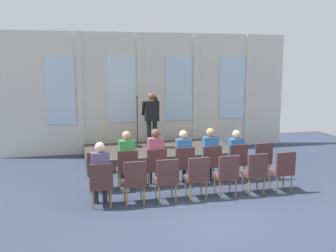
% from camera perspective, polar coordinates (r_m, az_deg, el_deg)
% --- Properties ---
extents(ground_plane, '(15.37, 15.37, 0.00)m').
position_cam_1_polar(ground_plane, '(7.72, 6.60, -12.94)').
color(ground_plane, '#2D384C').
extents(rear_partition, '(9.53, 0.14, 3.86)m').
position_cam_1_polar(rear_partition, '(12.88, -2.43, 4.94)').
color(rear_partition, beige).
rests_on(rear_partition, ground).
extents(stage_platform, '(4.44, 2.22, 0.36)m').
position_cam_1_polar(stage_platform, '(11.79, -1.14, -4.12)').
color(stage_platform, '#3F3833').
rests_on(stage_platform, ground).
extents(speaker, '(0.52, 0.69, 1.65)m').
position_cam_1_polar(speaker, '(11.73, -2.40, 1.48)').
color(speaker, black).
rests_on(speaker, stage_platform).
extents(mic_stand, '(0.28, 0.28, 1.55)m').
position_cam_1_polar(mic_stand, '(11.92, -4.45, -1.46)').
color(mic_stand, black).
rests_on(mic_stand, stage_platform).
extents(chair_r0_c0, '(0.46, 0.44, 0.94)m').
position_cam_1_polar(chair_r0_c0, '(9.01, -10.27, -6.17)').
color(chair_r0_c0, olive).
rests_on(chair_r0_c0, ground).
extents(chair_r0_c1, '(0.46, 0.44, 0.94)m').
position_cam_1_polar(chair_r0_c1, '(9.07, -5.97, -5.95)').
color(chair_r0_c1, olive).
rests_on(chair_r0_c1, ground).
extents(audience_r0_c1, '(0.36, 0.39, 1.36)m').
position_cam_1_polar(audience_r0_c1, '(9.10, -6.06, -4.48)').
color(audience_r0_c1, '#2D2D33').
rests_on(audience_r0_c1, ground).
extents(chair_r0_c2, '(0.46, 0.44, 0.94)m').
position_cam_1_polar(chair_r0_c2, '(9.19, -1.76, -5.71)').
color(chair_r0_c2, olive).
rests_on(chair_r0_c2, ground).
extents(audience_r0_c2, '(0.36, 0.39, 1.39)m').
position_cam_1_polar(audience_r0_c2, '(9.21, -1.87, -4.19)').
color(audience_r0_c2, '#2D2D33').
rests_on(audience_r0_c2, ground).
extents(chair_r0_c3, '(0.46, 0.44, 0.94)m').
position_cam_1_polar(chair_r0_c3, '(9.35, 2.32, -5.44)').
color(chair_r0_c3, olive).
rests_on(chair_r0_c3, ground).
extents(audience_r0_c3, '(0.36, 0.39, 1.32)m').
position_cam_1_polar(audience_r0_c3, '(9.38, 2.18, -4.13)').
color(audience_r0_c3, '#2D2D33').
rests_on(audience_r0_c3, ground).
extents(chair_r0_c4, '(0.46, 0.44, 0.94)m').
position_cam_1_polar(chair_r0_c4, '(9.56, 6.23, -5.16)').
color(chair_r0_c4, olive).
rests_on(chair_r0_c4, ground).
extents(audience_r0_c4, '(0.36, 0.39, 1.35)m').
position_cam_1_polar(audience_r0_c4, '(9.58, 6.09, -3.82)').
color(audience_r0_c4, '#2D2D33').
rests_on(audience_r0_c4, ground).
extents(chair_r0_c5, '(0.46, 0.44, 0.94)m').
position_cam_1_polar(chair_r0_c5, '(9.81, 9.96, -4.87)').
color(chair_r0_c5, olive).
rests_on(chair_r0_c5, ground).
extents(audience_r0_c5, '(0.36, 0.39, 1.27)m').
position_cam_1_polar(audience_r0_c5, '(9.85, 9.79, -3.77)').
color(audience_r0_c5, '#2D2D33').
rests_on(audience_r0_c5, ground).
extents(chair_r0_c6, '(0.46, 0.44, 0.94)m').
position_cam_1_polar(chair_r0_c6, '(10.10, 13.49, -4.58)').
color(chair_r0_c6, olive).
rests_on(chair_r0_c6, ground).
extents(chair_r1_c0, '(0.46, 0.44, 0.94)m').
position_cam_1_polar(chair_r1_c0, '(8.04, -9.75, -8.06)').
color(chair_r1_c0, olive).
rests_on(chair_r1_c0, ground).
extents(audience_r1_c0, '(0.36, 0.39, 1.35)m').
position_cam_1_polar(audience_r1_c0, '(8.05, -9.84, -6.46)').
color(audience_r1_c0, '#2D2D33').
rests_on(audience_r1_c0, ground).
extents(chair_r1_c1, '(0.46, 0.44, 0.94)m').
position_cam_1_polar(chair_r1_c1, '(8.11, -4.93, -7.79)').
color(chair_r1_c1, olive).
rests_on(chair_r1_c1, ground).
extents(chair_r1_c2, '(0.46, 0.44, 0.94)m').
position_cam_1_polar(chair_r1_c2, '(8.24, -0.23, -7.48)').
color(chair_r1_c2, olive).
rests_on(chair_r1_c2, ground).
extents(chair_r1_c3, '(0.46, 0.44, 0.94)m').
position_cam_1_polar(chair_r1_c3, '(8.42, 4.29, -7.14)').
color(chair_r1_c3, olive).
rests_on(chair_r1_c3, ground).
extents(chair_r1_c4, '(0.46, 0.44, 0.94)m').
position_cam_1_polar(chair_r1_c4, '(8.65, 8.58, -6.77)').
color(chair_r1_c4, olive).
rests_on(chair_r1_c4, ground).
extents(chair_r1_c5, '(0.46, 0.44, 0.94)m').
position_cam_1_polar(chair_r1_c5, '(8.93, 12.62, -6.38)').
color(chair_r1_c5, olive).
rests_on(chair_r1_c5, ground).
extents(chair_r1_c6, '(0.46, 0.44, 0.94)m').
position_cam_1_polar(chair_r1_c6, '(9.25, 16.40, -6.00)').
color(chair_r1_c6, olive).
rests_on(chair_r1_c6, ground).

